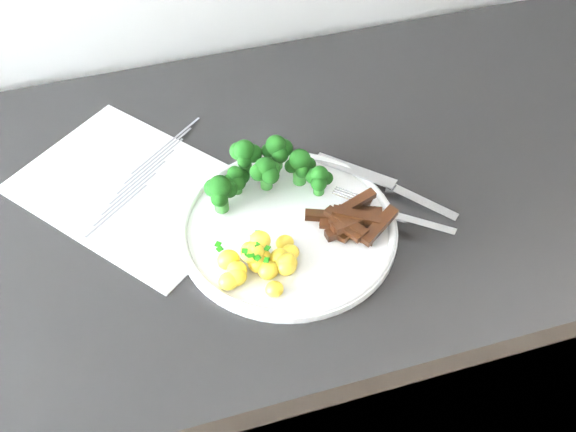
{
  "coord_description": "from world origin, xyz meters",
  "views": [
    {
      "loc": [
        -0.12,
        1.04,
        1.59
      ],
      "look_at": [
        0.05,
        1.59,
        0.95
      ],
      "focal_mm": 44.08,
      "sensor_mm": 36.0,
      "label": 1
    }
  ],
  "objects_px": {
    "beef_strips": "(352,221)",
    "knife": "(402,194)",
    "plate": "(288,228)",
    "potatoes": "(259,261)",
    "recipe_paper": "(134,189)",
    "counter": "(292,362)",
    "fork": "(396,214)",
    "broccoli": "(265,168)"
  },
  "relations": [
    {
      "from": "beef_strips",
      "to": "knife",
      "type": "xyz_separation_m",
      "value": [
        0.08,
        0.04,
        -0.01
      ]
    },
    {
      "from": "plate",
      "to": "beef_strips",
      "type": "bearing_deg",
      "value": -16.89
    },
    {
      "from": "potatoes",
      "to": "beef_strips",
      "type": "height_order",
      "value": "potatoes"
    },
    {
      "from": "recipe_paper",
      "to": "plate",
      "type": "relative_size",
      "value": 1.35
    },
    {
      "from": "recipe_paper",
      "to": "knife",
      "type": "xyz_separation_m",
      "value": [
        0.33,
        -0.12,
        0.01
      ]
    },
    {
      "from": "counter",
      "to": "potatoes",
      "type": "height_order",
      "value": "potatoes"
    },
    {
      "from": "fork",
      "to": "broccoli",
      "type": "bearing_deg",
      "value": 145.05
    },
    {
      "from": "knife",
      "to": "counter",
      "type": "bearing_deg",
      "value": 152.76
    },
    {
      "from": "fork",
      "to": "knife",
      "type": "bearing_deg",
      "value": 55.43
    },
    {
      "from": "plate",
      "to": "potatoes",
      "type": "height_order",
      "value": "potatoes"
    },
    {
      "from": "recipe_paper",
      "to": "beef_strips",
      "type": "height_order",
      "value": "beef_strips"
    },
    {
      "from": "recipe_paper",
      "to": "fork",
      "type": "xyz_separation_m",
      "value": [
        0.31,
        -0.15,
        0.02
      ]
    },
    {
      "from": "counter",
      "to": "plate",
      "type": "relative_size",
      "value": 9.03
    },
    {
      "from": "counter",
      "to": "broccoli",
      "type": "bearing_deg",
      "value": -172.6
    },
    {
      "from": "broccoli",
      "to": "plate",
      "type": "bearing_deg",
      "value": -83.47
    },
    {
      "from": "broccoli",
      "to": "beef_strips",
      "type": "xyz_separation_m",
      "value": [
        0.08,
        -0.1,
        -0.02
      ]
    },
    {
      "from": "plate",
      "to": "fork",
      "type": "relative_size",
      "value": 2.16
    },
    {
      "from": "counter",
      "to": "beef_strips",
      "type": "bearing_deg",
      "value": -66.1
    },
    {
      "from": "plate",
      "to": "broccoli",
      "type": "bearing_deg",
      "value": 96.53
    },
    {
      "from": "potatoes",
      "to": "fork",
      "type": "height_order",
      "value": "potatoes"
    },
    {
      "from": "counter",
      "to": "beef_strips",
      "type": "distance_m",
      "value": 0.49
    },
    {
      "from": "counter",
      "to": "fork",
      "type": "distance_m",
      "value": 0.5
    },
    {
      "from": "broccoli",
      "to": "potatoes",
      "type": "bearing_deg",
      "value": -108.5
    },
    {
      "from": "counter",
      "to": "potatoes",
      "type": "relative_size",
      "value": 23.83
    },
    {
      "from": "plate",
      "to": "beef_strips",
      "type": "xyz_separation_m",
      "value": [
        0.08,
        -0.02,
        0.01
      ]
    },
    {
      "from": "recipe_paper",
      "to": "potatoes",
      "type": "distance_m",
      "value": 0.22
    },
    {
      "from": "potatoes",
      "to": "fork",
      "type": "distance_m",
      "value": 0.18
    },
    {
      "from": "potatoes",
      "to": "fork",
      "type": "relative_size",
      "value": 0.82
    },
    {
      "from": "recipe_paper",
      "to": "potatoes",
      "type": "height_order",
      "value": "potatoes"
    },
    {
      "from": "broccoli",
      "to": "fork",
      "type": "distance_m",
      "value": 0.17
    },
    {
      "from": "counter",
      "to": "knife",
      "type": "xyz_separation_m",
      "value": [
        0.13,
        -0.07,
        0.47
      ]
    },
    {
      "from": "recipe_paper",
      "to": "broccoli",
      "type": "relative_size",
      "value": 2.26
    },
    {
      "from": "potatoes",
      "to": "knife",
      "type": "xyz_separation_m",
      "value": [
        0.21,
        0.06,
        -0.02
      ]
    },
    {
      "from": "recipe_paper",
      "to": "fork",
      "type": "distance_m",
      "value": 0.34
    },
    {
      "from": "recipe_paper",
      "to": "beef_strips",
      "type": "xyz_separation_m",
      "value": [
        0.25,
        -0.15,
        0.02
      ]
    },
    {
      "from": "beef_strips",
      "to": "fork",
      "type": "relative_size",
      "value": 0.88
    },
    {
      "from": "beef_strips",
      "to": "knife",
      "type": "height_order",
      "value": "beef_strips"
    },
    {
      "from": "recipe_paper",
      "to": "fork",
      "type": "bearing_deg",
      "value": -26.85
    },
    {
      "from": "recipe_paper",
      "to": "counter",
      "type": "bearing_deg",
      "value": -14.08
    },
    {
      "from": "plate",
      "to": "broccoli",
      "type": "xyz_separation_m",
      "value": [
        -0.01,
        0.07,
        0.04
      ]
    },
    {
      "from": "potatoes",
      "to": "fork",
      "type": "xyz_separation_m",
      "value": [
        0.18,
        0.03,
        -0.01
      ]
    },
    {
      "from": "counter",
      "to": "knife",
      "type": "bearing_deg",
      "value": -27.24
    }
  ]
}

